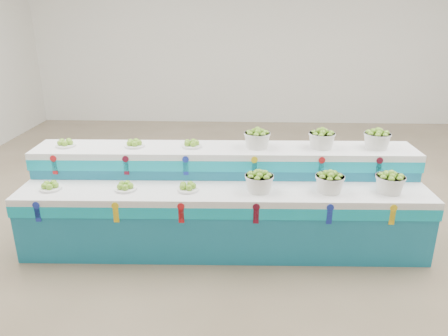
{
  "coord_description": "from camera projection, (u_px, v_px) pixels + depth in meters",
  "views": [
    {
      "loc": [
        -0.34,
        -4.79,
        2.45
      ],
      "look_at": [
        -0.51,
        -0.52,
        0.87
      ],
      "focal_mm": 34.07,
      "sensor_mm": 36.0,
      "label": 1
    }
  ],
  "objects": [
    {
      "name": "basket_upper_right",
      "position": [
        377.0,
        139.0,
        4.68
      ],
      "size": [
        0.3,
        0.3,
        0.21
      ],
      "primitive_type": null,
      "rotation": [
        0.0,
        0.0,
        0.02
      ],
      "color": "silver",
      "rests_on": "display_stand"
    },
    {
      "name": "back_wall",
      "position": [
        257.0,
        33.0,
        9.32
      ],
      "size": [
        10.0,
        0.0,
        10.0
      ],
      "primitive_type": "plane",
      "rotation": [
        1.57,
        0.0,
        0.0
      ],
      "color": "silver",
      "rests_on": "ground"
    },
    {
      "name": "plate_upper_left",
      "position": [
        65.0,
        143.0,
        4.76
      ],
      "size": [
        0.23,
        0.23,
        0.09
      ],
      "primitive_type": "cylinder",
      "rotation": [
        0.0,
        0.0,
        0.02
      ],
      "color": "white",
      "rests_on": "display_stand"
    },
    {
      "name": "plate_lower_right",
      "position": [
        188.0,
        186.0,
        4.35
      ],
      "size": [
        0.23,
        0.23,
        0.09
      ],
      "primitive_type": "cylinder",
      "rotation": [
        0.0,
        0.0,
        0.02
      ],
      "color": "white",
      "rests_on": "display_stand"
    },
    {
      "name": "display_stand",
      "position": [
        224.0,
        199.0,
        4.68
      ],
      "size": [
        4.3,
        1.19,
        1.02
      ],
      "primitive_type": null,
      "rotation": [
        0.0,
        0.0,
        0.02
      ],
      "color": "teal",
      "rests_on": "ground"
    },
    {
      "name": "plate_lower_left",
      "position": [
        50.0,
        185.0,
        4.37
      ],
      "size": [
        0.23,
        0.23,
        0.09
      ],
      "primitive_type": "cylinder",
      "rotation": [
        0.0,
        0.0,
        0.02
      ],
      "color": "white",
      "rests_on": "display_stand"
    },
    {
      "name": "basket_upper_mid",
      "position": [
        322.0,
        139.0,
        4.69
      ],
      "size": [
        0.3,
        0.3,
        0.21
      ],
      "primitive_type": null,
      "rotation": [
        0.0,
        0.0,
        0.02
      ],
      "color": "silver",
      "rests_on": "display_stand"
    },
    {
      "name": "basket_lower_right",
      "position": [
        390.0,
        182.0,
        4.29
      ],
      "size": [
        0.3,
        0.3,
        0.21
      ],
      "primitive_type": null,
      "rotation": [
        0.0,
        0.0,
        0.02
      ],
      "color": "silver",
      "rests_on": "display_stand"
    },
    {
      "name": "plate_lower_mid",
      "position": [
        125.0,
        186.0,
        4.36
      ],
      "size": [
        0.23,
        0.23,
        0.09
      ],
      "primitive_type": "cylinder",
      "rotation": [
        0.0,
        0.0,
        0.02
      ],
      "color": "white",
      "rests_on": "display_stand"
    },
    {
      "name": "basket_lower_mid",
      "position": [
        330.0,
        182.0,
        4.3
      ],
      "size": [
        0.3,
        0.3,
        0.21
      ],
      "primitive_type": null,
      "rotation": [
        0.0,
        0.0,
        0.02
      ],
      "color": "silver",
      "rests_on": "display_stand"
    },
    {
      "name": "ground",
      "position": [
        266.0,
        219.0,
        5.32
      ],
      "size": [
        10.0,
        10.0,
        0.0
      ],
      "primitive_type": "plane",
      "color": "brown",
      "rests_on": "ground"
    },
    {
      "name": "basket_lower_left",
      "position": [
        259.0,
        181.0,
        4.31
      ],
      "size": [
        0.3,
        0.3,
        0.21
      ],
      "primitive_type": null,
      "rotation": [
        0.0,
        0.0,
        0.02
      ],
      "color": "silver",
      "rests_on": "display_stand"
    },
    {
      "name": "plate_upper_mid",
      "position": [
        134.0,
        143.0,
        4.75
      ],
      "size": [
        0.23,
        0.23,
        0.09
      ],
      "primitive_type": "cylinder",
      "rotation": [
        0.0,
        0.0,
        0.02
      ],
      "color": "white",
      "rests_on": "display_stand"
    },
    {
      "name": "plate_upper_right",
      "position": [
        191.0,
        143.0,
        4.74
      ],
      "size": [
        0.23,
        0.23,
        0.09
      ],
      "primitive_type": "cylinder",
      "rotation": [
        0.0,
        0.0,
        0.02
      ],
      "color": "white",
      "rests_on": "display_stand"
    },
    {
      "name": "basket_upper_left",
      "position": [
        257.0,
        138.0,
        4.71
      ],
      "size": [
        0.3,
        0.3,
        0.21
      ],
      "primitive_type": null,
      "rotation": [
        0.0,
        0.0,
        0.02
      ],
      "color": "silver",
      "rests_on": "display_stand"
    }
  ]
}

